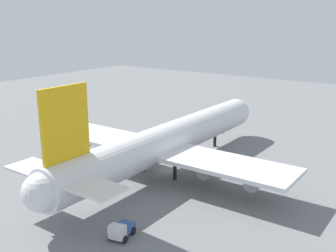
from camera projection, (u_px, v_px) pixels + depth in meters
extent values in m
plane|color=slate|center=(168.00, 170.00, 77.11)|extent=(251.97, 251.97, 0.00)
cylinder|color=silver|center=(168.00, 140.00, 75.54)|extent=(57.09, 6.45, 6.45)
sphere|color=silver|center=(236.00, 112.00, 97.98)|extent=(6.32, 6.32, 6.32)
sphere|color=silver|center=(42.00, 192.00, 53.10)|extent=(5.48, 5.48, 5.48)
cube|color=yellow|center=(65.00, 124.00, 54.50)|extent=(7.99, 0.50, 10.32)
cube|color=silver|center=(89.00, 186.00, 52.66)|extent=(5.14, 9.67, 0.36)
cube|color=silver|center=(39.00, 169.00, 58.42)|extent=(5.14, 9.67, 0.36)
cube|color=silver|center=(226.00, 164.00, 65.90)|extent=(9.71, 23.43, 0.70)
cube|color=silver|center=(105.00, 137.00, 81.20)|extent=(9.71, 23.43, 0.70)
cylinder|color=gray|center=(210.00, 168.00, 69.10)|extent=(5.16, 2.71, 2.71)
cylinder|color=gray|center=(257.00, 179.00, 64.24)|extent=(5.16, 2.71, 2.71)
cylinder|color=gray|center=(121.00, 147.00, 80.46)|extent=(5.16, 2.71, 2.71)
cylinder|color=gray|center=(91.00, 139.00, 85.31)|extent=(5.16, 2.71, 2.71)
cylinder|color=black|center=(215.00, 140.00, 91.11)|extent=(0.70, 0.70, 2.81)
cylinder|color=black|center=(175.00, 172.00, 72.51)|extent=(0.70, 0.70, 2.81)
cylinder|color=black|center=(144.00, 164.00, 76.49)|extent=(0.70, 0.70, 2.81)
cube|color=silver|center=(117.00, 232.00, 52.35)|extent=(1.84, 2.35, 1.75)
cube|color=#2D5193|center=(124.00, 228.00, 54.16)|extent=(2.83, 2.58, 0.97)
cylinder|color=black|center=(110.00, 236.00, 53.02)|extent=(1.03, 0.49, 0.99)
cylinder|color=black|center=(125.00, 239.00, 52.18)|extent=(1.03, 0.49, 0.99)
cylinder|color=black|center=(119.00, 228.00, 55.14)|extent=(1.03, 0.49, 0.99)
cylinder|color=black|center=(134.00, 231.00, 54.30)|extent=(1.03, 0.49, 0.99)
cone|color=orange|center=(223.00, 133.00, 101.06)|extent=(0.43, 0.43, 0.61)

